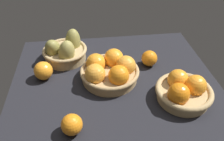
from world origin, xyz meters
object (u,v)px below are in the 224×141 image
Objects in this scene: loose_orange_back_gap at (43,71)px; loose_orange_side_gap at (72,125)px; basket_near_right at (184,91)px; basket_far_left_pears at (65,51)px; basket_center at (110,70)px; loose_orange_front_gap at (149,58)px.

loose_orange_side_gap is at bearing -67.79° from loose_orange_back_gap.
basket_near_right reaches higher than loose_orange_side_gap.
basket_center is at bearing -41.77° from basket_far_left_pears.
loose_orange_side_gap is (-40.65, -10.24, -0.58)cm from basket_near_right.
basket_center is at bearing 149.37° from basket_near_right.
basket_center is at bearing 59.26° from loose_orange_side_gap.
loose_orange_front_gap is at bearing 44.34° from loose_orange_side_gap.
loose_orange_back_gap is at bearing -123.41° from basket_far_left_pears.
loose_orange_front_gap is 0.92× the size of loose_orange_back_gap.
basket_far_left_pears reaches higher than loose_orange_side_gap.
basket_near_right is (25.56, -15.13, -0.18)cm from basket_center.
loose_orange_front_gap is 45.70cm from loose_orange_back_gap.
loose_orange_back_gap is (-52.56, 18.94, -0.25)cm from basket_near_right.
loose_orange_back_gap is at bearing -175.37° from loose_orange_front_gap.
basket_far_left_pears is 42.13cm from loose_orange_side_gap.
basket_near_right is (44.13, -31.73, -0.54)cm from basket_far_left_pears.
basket_near_right is at bearing -30.63° from basket_center.
basket_far_left_pears is 38.23cm from loose_orange_front_gap.
basket_center is 3.17× the size of loose_orange_back_gap.
loose_orange_side_gap is at bearing -165.86° from basket_near_right.
basket_far_left_pears is at bearing 56.59° from loose_orange_back_gap.
loose_orange_side_gap is at bearing -135.66° from loose_orange_front_gap.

